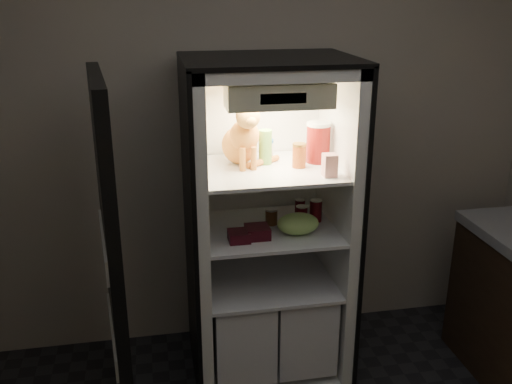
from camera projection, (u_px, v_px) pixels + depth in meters
room_shell at (360, 192)px, 1.74m from camera, size 3.60×3.60×3.60m
refrigerator at (266, 247)px, 3.30m from camera, size 0.90×0.72×1.88m
fridge_door at (113, 264)px, 2.82m from camera, size 0.15×0.87×1.85m
tabby_cat at (242, 139)px, 3.08m from camera, size 0.34×0.37×0.39m
parmesan_shaker at (265, 147)px, 3.11m from camera, size 0.07×0.07×0.19m
mayo_tub at (266, 149)px, 3.20m from camera, size 0.08×0.08×0.12m
salsa_jar at (299, 155)px, 3.06m from camera, size 0.08×0.08×0.13m
pepper_jar at (318, 142)px, 3.14m from camera, size 0.13×0.13×0.22m
cream_carton at (330, 165)px, 2.92m from camera, size 0.07×0.07×0.12m
soda_can_a at (300, 208)px, 3.32m from camera, size 0.06×0.06×0.11m
soda_can_b at (316, 210)px, 3.26m from camera, size 0.07×0.07×0.13m
soda_can_c at (302, 216)px, 3.19m from camera, size 0.07×0.07×0.12m
condiment_jar at (271, 216)px, 3.22m from camera, size 0.07×0.07×0.09m
grape_bag at (298, 224)px, 3.10m from camera, size 0.23×0.17×0.12m
berry_box_left at (239, 236)px, 3.01m from camera, size 0.11×0.11×0.06m
berry_box_right at (257, 232)px, 3.06m from camera, size 0.13×0.13×0.06m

